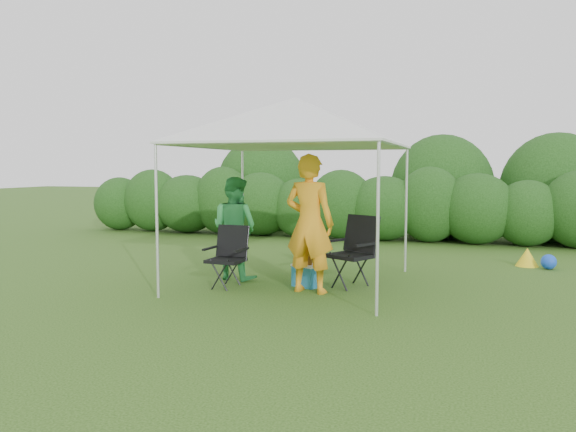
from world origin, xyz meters
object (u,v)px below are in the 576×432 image
(cooler, at_px, (307,275))
(chair_left, at_px, (229,252))
(woman, at_px, (234,228))
(man, at_px, (309,224))
(canopy, at_px, (295,122))
(chair_right, at_px, (355,246))

(cooler, bearing_deg, chair_left, -140.10)
(chair_left, relative_size, woman, 0.56)
(woman, bearing_deg, cooler, -177.41)
(man, relative_size, woman, 1.21)
(chair_left, xyz_separation_m, woman, (-0.14, 0.55, 0.30))
(chair_left, bearing_deg, canopy, 32.92)
(chair_left, bearing_deg, chair_right, 21.89)
(woman, bearing_deg, man, 170.41)
(cooler, bearing_deg, woman, -166.35)
(chair_left, distance_m, woman, 0.64)
(chair_right, relative_size, cooler, 2.20)
(woman, height_order, cooler, woman)
(canopy, distance_m, woman, 1.94)
(canopy, height_order, chair_left, canopy)
(chair_right, bearing_deg, chair_left, -133.22)
(chair_right, bearing_deg, cooler, -130.41)
(canopy, xyz_separation_m, cooler, (0.23, -0.17, -2.29))
(canopy, bearing_deg, cooler, -35.34)
(chair_right, distance_m, woman, 1.95)
(chair_right, height_order, woman, woman)
(woman, xyz_separation_m, cooler, (1.27, -0.21, -0.65))
(chair_left, height_order, woman, woman)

